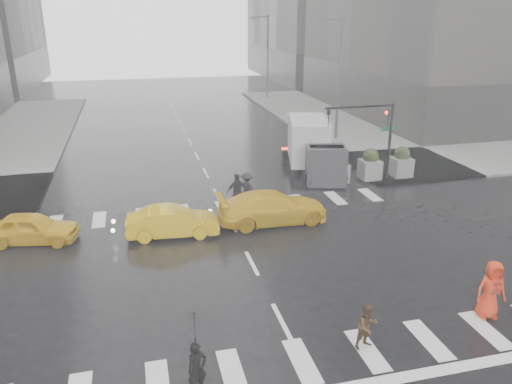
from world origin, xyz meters
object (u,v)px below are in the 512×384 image
object	(u,v)px
traffic_signal_pole	(375,127)
box_truck	(313,146)
pedestrian_brown	(367,326)
pedestrian_orange	(491,290)
taxi_front	(31,228)
taxi_mid	(173,222)

from	to	relation	value
traffic_signal_pole	box_truck	size ratio (longest dim) A/B	0.75
traffic_signal_pole	pedestrian_brown	world-z (taller)	traffic_signal_pole
pedestrian_brown	pedestrian_orange	bearing A→B (deg)	-7.72
pedestrian_brown	taxi_front	xyz separation A→B (m)	(-10.64, 9.97, -0.06)
pedestrian_orange	traffic_signal_pole	bearing A→B (deg)	88.37
traffic_signal_pole	box_truck	xyz separation A→B (m)	(-2.76, 2.32, -1.52)
traffic_signal_pole	taxi_front	size ratio (longest dim) A/B	1.18
box_truck	taxi_front	bearing A→B (deg)	-142.85
pedestrian_brown	taxi_mid	size ratio (longest dim) A/B	0.35
box_truck	traffic_signal_pole	bearing A→B (deg)	-25.59
taxi_mid	box_truck	xyz separation A→B (m)	(8.99, 7.00, 1.04)
taxi_front	box_truck	xyz separation A→B (m)	(14.86, 6.20, 1.05)
pedestrian_orange	box_truck	world-z (taller)	box_truck
traffic_signal_pole	taxi_front	world-z (taller)	traffic_signal_pole
pedestrian_brown	pedestrian_orange	xyz separation A→B (m)	(4.47, 0.49, 0.27)
traffic_signal_pole	taxi_front	xyz separation A→B (m)	(-17.62, -3.88, -2.57)
pedestrian_brown	traffic_signal_pole	bearing A→B (deg)	49.33
pedestrian_orange	taxi_front	xyz separation A→B (m)	(-15.12, 9.49, -0.33)
taxi_front	box_truck	bearing A→B (deg)	-56.45
pedestrian_brown	taxi_mid	world-z (taller)	pedestrian_brown
traffic_signal_pole	pedestrian_orange	world-z (taller)	traffic_signal_pole
pedestrian_orange	taxi_front	size ratio (longest dim) A/B	0.51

